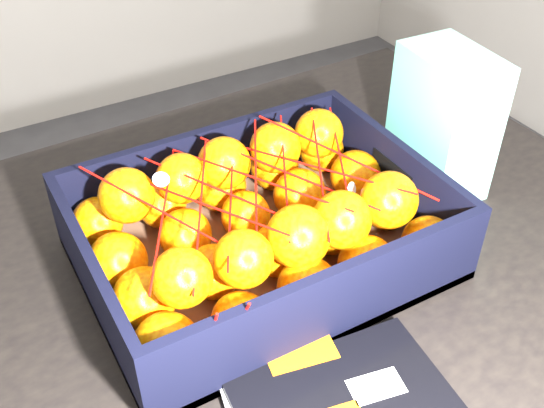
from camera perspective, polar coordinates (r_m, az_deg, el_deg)
table at (r=0.87m, az=-4.66°, el=-11.19°), size 1.23×0.84×0.75m
produce_crate at (r=0.80m, az=-1.06°, el=-3.19°), size 0.42×0.32×0.11m
clementine_heap at (r=0.78m, az=-1.00°, el=-1.51°), size 0.41×0.30×0.12m
mesh_net at (r=0.74m, az=-1.36°, el=1.13°), size 0.35×0.28×0.10m
retail_carton at (r=0.92m, az=14.84°, el=6.96°), size 0.10×0.14×0.20m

